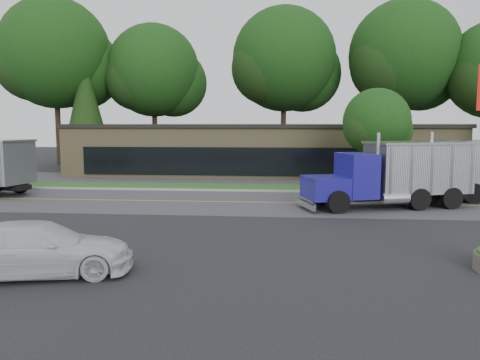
# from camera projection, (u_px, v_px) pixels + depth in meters

# --- Properties ---
(ground) EXTENTS (140.00, 140.00, 0.00)m
(ground) POSITION_uv_depth(u_px,v_px,m) (173.00, 242.00, 16.99)
(ground) COLOR #2B2B2F
(ground) RESTS_ON ground
(road) EXTENTS (60.00, 8.00, 0.02)m
(road) POSITION_uv_depth(u_px,v_px,m) (211.00, 202.00, 25.89)
(road) COLOR #55555B
(road) RESTS_ON ground
(center_line) EXTENTS (60.00, 0.12, 0.01)m
(center_line) POSITION_uv_depth(u_px,v_px,m) (211.00, 202.00, 25.89)
(center_line) COLOR gold
(center_line) RESTS_ON ground
(curb) EXTENTS (60.00, 0.30, 0.12)m
(curb) POSITION_uv_depth(u_px,v_px,m) (221.00, 191.00, 30.05)
(curb) COLOR #9E9E99
(curb) RESTS_ON ground
(grass_verge) EXTENTS (60.00, 3.40, 0.03)m
(grass_verge) POSITION_uv_depth(u_px,v_px,m) (224.00, 187.00, 31.83)
(grass_verge) COLOR #24561D
(grass_verge) RESTS_ON ground
(far_parking) EXTENTS (60.00, 7.00, 0.02)m
(far_parking) POSITION_uv_depth(u_px,v_px,m) (232.00, 179.00, 36.77)
(far_parking) COLOR #55555B
(far_parking) RESTS_ON ground
(strip_mall) EXTENTS (32.00, 12.00, 4.00)m
(strip_mall) POSITION_uv_depth(u_px,v_px,m) (261.00, 150.00, 42.29)
(strip_mall) COLOR #93845A
(strip_mall) RESTS_ON ground
(tree_far_a) EXTENTS (12.24, 11.52, 17.46)m
(tree_far_a) POSITION_uv_depth(u_px,v_px,m) (58.00, 59.00, 49.25)
(tree_far_a) COLOR #382619
(tree_far_a) RESTS_ON ground
(tree_far_b) EXTENTS (10.52, 9.90, 15.00)m
(tree_far_b) POSITION_uv_depth(u_px,v_px,m) (155.00, 75.00, 50.50)
(tree_far_b) COLOR #382619
(tree_far_b) RESTS_ON ground
(tree_far_c) EXTENTS (11.57, 10.89, 16.51)m
(tree_far_c) POSITION_uv_depth(u_px,v_px,m) (286.00, 65.00, 49.14)
(tree_far_c) COLOR #382619
(tree_far_c) RESTS_ON ground
(tree_far_d) EXTENTS (11.70, 11.01, 16.69)m
(tree_far_d) POSITION_uv_depth(u_px,v_px,m) (405.00, 61.00, 47.06)
(tree_far_d) COLOR #382619
(tree_far_d) RESTS_ON ground
(evergreen_left) EXTENTS (4.90, 4.90, 11.14)m
(evergreen_left) POSITION_uv_depth(u_px,v_px,m) (86.00, 106.00, 47.37)
(evergreen_left) COLOR #382619
(evergreen_left) RESTS_ON ground
(tree_verge) EXTENTS (4.64, 4.37, 6.62)m
(tree_verge) POSITION_uv_depth(u_px,v_px,m) (377.00, 125.00, 30.48)
(tree_verge) COLOR #382619
(tree_verge) RESTS_ON ground
(dump_truck_blue) EXTENTS (8.88, 4.80, 3.36)m
(dump_truck_blue) POSITION_uv_depth(u_px,v_px,m) (396.00, 172.00, 24.06)
(dump_truck_blue) COLOR black
(dump_truck_blue) RESTS_ON ground
(dump_truck_maroon) EXTENTS (8.80, 3.94, 3.36)m
(dump_truck_maroon) POSITION_uv_depth(u_px,v_px,m) (458.00, 168.00, 26.35)
(dump_truck_maroon) COLOR black
(dump_truck_maroon) RESTS_ON ground
(rally_car) EXTENTS (5.57, 3.36, 1.51)m
(rally_car) POSITION_uv_depth(u_px,v_px,m) (39.00, 249.00, 13.25)
(rally_car) COLOR silver
(rally_car) RESTS_ON ground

